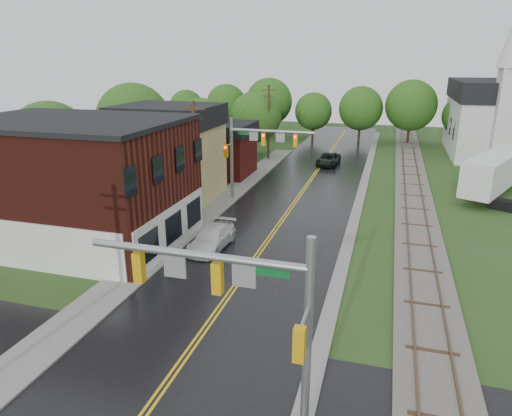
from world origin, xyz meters
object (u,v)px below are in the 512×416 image
at_px(church, 497,110).
at_px(pickup_white, 212,238).
at_px(utility_pole_b, 195,157).
at_px(tree_left_b, 135,122).
at_px(utility_pole_c, 269,121).
at_px(semi_trailer, 496,171).
at_px(tree_left_c, 202,125).
at_px(tree_left_e, 257,118).
at_px(brick_building, 75,181).
at_px(tree_left_a, 52,144).
at_px(traffic_signal_far, 255,145).
at_px(suv_dark, 328,159).
at_px(traffic_signal_near, 241,297).

height_order(church, pickup_white, church).
bearing_deg(utility_pole_b, tree_left_b, 138.14).
xyz_separation_m(utility_pole_c, semi_trailer, (23.76, -9.05, -2.47)).
bearing_deg(tree_left_c, pickup_white, -65.91).
bearing_deg(tree_left_e, utility_pole_b, -85.10).
xyz_separation_m(brick_building, semi_trailer, (29.44, 19.95, -1.90)).
distance_m(utility_pole_b, tree_left_a, 13.05).
bearing_deg(church, traffic_signal_far, -131.27).
height_order(brick_building, tree_left_e, brick_building).
height_order(brick_building, utility_pole_b, utility_pole_b).
xyz_separation_m(brick_building, tree_left_e, (3.64, 30.90, 0.66)).
distance_m(tree_left_a, tree_left_b, 10.22).
bearing_deg(suv_dark, tree_left_b, -147.07).
distance_m(utility_pole_b, tree_left_e, 23.99).
bearing_deg(church, suv_dark, -150.62).
distance_m(brick_building, suv_dark, 31.12).
bearing_deg(traffic_signal_far, utility_pole_c, 101.09).
bearing_deg(utility_pole_b, tree_left_c, 111.49).
relative_size(church, pickup_white, 4.13).
distance_m(tree_left_e, suv_dark, 10.90).
xyz_separation_m(tree_left_c, suv_dark, (14.65, 3.03, -3.82)).
distance_m(traffic_signal_far, tree_left_c, 16.56).
xyz_separation_m(traffic_signal_near, utility_pole_c, (-10.27, 42.00, -0.25)).
bearing_deg(tree_left_e, tree_left_b, -122.74).
height_order(traffic_signal_near, pickup_white, traffic_signal_near).
distance_m(brick_building, tree_left_e, 31.12).
relative_size(tree_left_e, pickup_white, 1.68).
xyz_separation_m(tree_left_a, tree_left_b, (2.00, 10.00, 0.60)).
bearing_deg(utility_pole_c, traffic_signal_near, -76.26).
distance_m(traffic_signal_near, utility_pole_c, 43.24).
distance_m(church, tree_left_a, 51.01).
relative_size(utility_pole_b, tree_left_c, 1.18).
height_order(utility_pole_b, utility_pole_c, same).
relative_size(traffic_signal_near, tree_left_e, 0.90).
bearing_deg(tree_left_a, utility_pole_c, 59.45).
distance_m(traffic_signal_near, utility_pole_b, 22.49).
distance_m(tree_left_a, suv_dark, 29.80).
relative_size(suv_dark, pickup_white, 1.03).
height_order(utility_pole_c, tree_left_b, tree_left_b).
distance_m(brick_building, semi_trailer, 35.61).
height_order(utility_pole_c, semi_trailer, utility_pole_c).
relative_size(tree_left_a, tree_left_b, 0.89).
relative_size(utility_pole_b, suv_dark, 1.81).
relative_size(utility_pole_b, tree_left_b, 0.93).
bearing_deg(tree_left_c, church, 22.24).
bearing_deg(church, tree_left_a, -141.37).
xyz_separation_m(church, tree_left_a, (-39.85, -31.84, -0.72)).
height_order(tree_left_c, suv_dark, tree_left_c).
xyz_separation_m(tree_left_b, semi_trailer, (34.81, 3.05, -3.46)).
height_order(church, traffic_signal_near, church).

